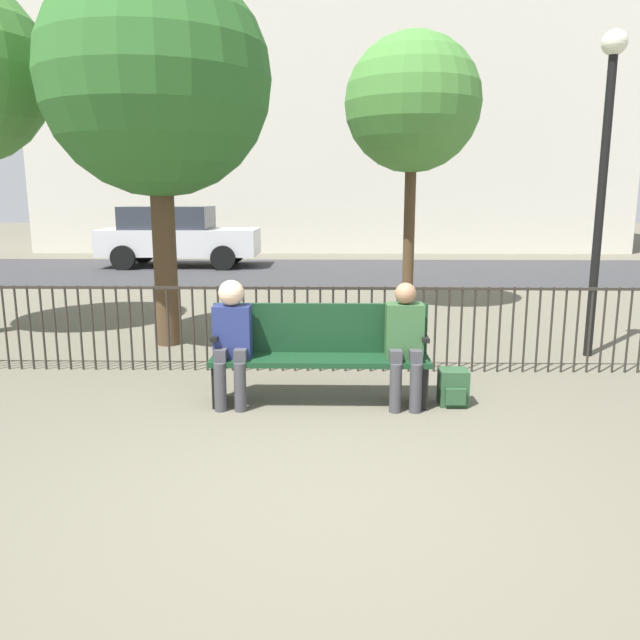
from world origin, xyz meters
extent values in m
plane|color=#605B4C|center=(0.00, 0.00, 0.00)|extent=(80.00, 80.00, 0.00)
cube|color=#14381E|center=(0.00, 1.79, 0.42)|extent=(2.02, 0.45, 0.05)
cube|color=#14381E|center=(0.00, 1.99, 0.69)|extent=(2.02, 0.05, 0.47)
cube|color=black|center=(-0.95, 1.79, 0.20)|extent=(0.06, 0.38, 0.40)
cube|color=black|center=(0.95, 1.79, 0.20)|extent=(0.06, 0.38, 0.40)
cube|color=black|center=(-0.95, 1.79, 0.65)|extent=(0.06, 0.38, 0.04)
cube|color=black|center=(0.95, 1.79, 0.65)|extent=(0.06, 0.38, 0.04)
cylinder|color=#3D3D42|center=(-0.90, 1.57, 0.23)|extent=(0.11, 0.11, 0.45)
cylinder|color=#3D3D42|center=(-0.72, 1.57, 0.23)|extent=(0.11, 0.11, 0.45)
cube|color=#3D3D42|center=(-0.90, 1.67, 0.50)|extent=(0.11, 0.20, 0.12)
cube|color=#3D3D42|center=(-0.72, 1.67, 0.50)|extent=(0.11, 0.20, 0.12)
cube|color=navy|center=(-0.81, 1.79, 0.69)|extent=(0.34, 0.22, 0.48)
sphere|color=beige|center=(-0.81, 1.77, 1.05)|extent=(0.24, 0.24, 0.24)
cylinder|color=#3D3D42|center=(0.68, 1.57, 0.23)|extent=(0.11, 0.11, 0.45)
cylinder|color=#3D3D42|center=(0.86, 1.57, 0.23)|extent=(0.11, 0.11, 0.45)
cube|color=#3D3D42|center=(0.68, 1.67, 0.50)|extent=(0.11, 0.20, 0.12)
cube|color=#3D3D42|center=(0.86, 1.67, 0.50)|extent=(0.11, 0.20, 0.12)
cube|color=#335B33|center=(0.77, 1.79, 0.70)|extent=(0.34, 0.22, 0.51)
sphere|color=#A37556|center=(0.77, 1.77, 1.05)|extent=(0.19, 0.19, 0.19)
cube|color=#284C2D|center=(1.24, 1.79, 0.17)|extent=(0.26, 0.23, 0.34)
cube|color=#284C2D|center=(1.24, 1.66, 0.12)|extent=(0.18, 0.04, 0.15)
cylinder|color=#2D2823|center=(-3.52, 2.89, 0.47)|extent=(0.02, 0.02, 0.95)
cylinder|color=#2D2823|center=(-3.38, 2.89, 0.47)|extent=(0.02, 0.02, 0.95)
cylinder|color=#2D2823|center=(-3.24, 2.89, 0.47)|extent=(0.02, 0.02, 0.95)
cylinder|color=#2D2823|center=(-3.10, 2.89, 0.47)|extent=(0.02, 0.02, 0.95)
cylinder|color=#2D2823|center=(-2.96, 2.89, 0.47)|extent=(0.02, 0.02, 0.95)
cylinder|color=#2D2823|center=(-2.82, 2.89, 0.47)|extent=(0.02, 0.02, 0.95)
cylinder|color=#2D2823|center=(-2.68, 2.89, 0.47)|extent=(0.02, 0.02, 0.95)
cylinder|color=#2D2823|center=(-2.54, 2.89, 0.47)|extent=(0.02, 0.02, 0.95)
cylinder|color=#2D2823|center=(-2.40, 2.89, 0.47)|extent=(0.02, 0.02, 0.95)
cylinder|color=#2D2823|center=(-2.26, 2.89, 0.47)|extent=(0.02, 0.02, 0.95)
cylinder|color=#2D2823|center=(-2.12, 2.89, 0.47)|extent=(0.02, 0.02, 0.95)
cylinder|color=#2D2823|center=(-1.98, 2.89, 0.47)|extent=(0.02, 0.02, 0.95)
cylinder|color=#2D2823|center=(-1.84, 2.89, 0.47)|extent=(0.02, 0.02, 0.95)
cylinder|color=#2D2823|center=(-1.70, 2.89, 0.47)|extent=(0.02, 0.02, 0.95)
cylinder|color=#2D2823|center=(-1.56, 2.89, 0.47)|extent=(0.02, 0.02, 0.95)
cylinder|color=#2D2823|center=(-1.42, 2.89, 0.47)|extent=(0.02, 0.02, 0.95)
cylinder|color=#2D2823|center=(-1.28, 2.89, 0.47)|extent=(0.02, 0.02, 0.95)
cylinder|color=#2D2823|center=(-1.14, 2.89, 0.47)|extent=(0.02, 0.02, 0.95)
cylinder|color=#2D2823|center=(-1.00, 2.89, 0.47)|extent=(0.02, 0.02, 0.95)
cylinder|color=#2D2823|center=(-0.86, 2.89, 0.47)|extent=(0.02, 0.02, 0.95)
cylinder|color=#2D2823|center=(-0.72, 2.89, 0.47)|extent=(0.02, 0.02, 0.95)
cylinder|color=#2D2823|center=(-0.58, 2.89, 0.47)|extent=(0.02, 0.02, 0.95)
cylinder|color=#2D2823|center=(-0.44, 2.89, 0.47)|extent=(0.02, 0.02, 0.95)
cylinder|color=#2D2823|center=(-0.30, 2.89, 0.47)|extent=(0.02, 0.02, 0.95)
cylinder|color=#2D2823|center=(-0.16, 2.89, 0.47)|extent=(0.02, 0.02, 0.95)
cylinder|color=#2D2823|center=(-0.02, 2.89, 0.47)|extent=(0.02, 0.02, 0.95)
cylinder|color=#2D2823|center=(0.12, 2.89, 0.47)|extent=(0.02, 0.02, 0.95)
cylinder|color=#2D2823|center=(0.26, 2.89, 0.47)|extent=(0.02, 0.02, 0.95)
cylinder|color=#2D2823|center=(0.40, 2.89, 0.47)|extent=(0.02, 0.02, 0.95)
cylinder|color=#2D2823|center=(0.54, 2.89, 0.47)|extent=(0.02, 0.02, 0.95)
cylinder|color=#2D2823|center=(0.68, 2.89, 0.47)|extent=(0.02, 0.02, 0.95)
cylinder|color=#2D2823|center=(0.82, 2.89, 0.47)|extent=(0.02, 0.02, 0.95)
cylinder|color=#2D2823|center=(0.96, 2.89, 0.47)|extent=(0.02, 0.02, 0.95)
cylinder|color=#2D2823|center=(1.10, 2.89, 0.47)|extent=(0.02, 0.02, 0.95)
cylinder|color=#2D2823|center=(1.24, 2.89, 0.47)|extent=(0.02, 0.02, 0.95)
cylinder|color=#2D2823|center=(1.38, 2.89, 0.47)|extent=(0.02, 0.02, 0.95)
cylinder|color=#2D2823|center=(1.52, 2.89, 0.47)|extent=(0.02, 0.02, 0.95)
cylinder|color=#2D2823|center=(1.66, 2.89, 0.47)|extent=(0.02, 0.02, 0.95)
cylinder|color=#2D2823|center=(1.80, 2.89, 0.47)|extent=(0.02, 0.02, 0.95)
cylinder|color=#2D2823|center=(1.94, 2.89, 0.47)|extent=(0.02, 0.02, 0.95)
cylinder|color=#2D2823|center=(2.08, 2.89, 0.47)|extent=(0.02, 0.02, 0.95)
cylinder|color=#2D2823|center=(2.22, 2.89, 0.47)|extent=(0.02, 0.02, 0.95)
cylinder|color=#2D2823|center=(2.36, 2.89, 0.47)|extent=(0.02, 0.02, 0.95)
cylinder|color=#2D2823|center=(2.50, 2.89, 0.47)|extent=(0.02, 0.02, 0.95)
cylinder|color=#2D2823|center=(2.64, 2.89, 0.47)|extent=(0.02, 0.02, 0.95)
cylinder|color=#2D2823|center=(2.78, 2.89, 0.47)|extent=(0.02, 0.02, 0.95)
cylinder|color=#2D2823|center=(2.92, 2.89, 0.47)|extent=(0.02, 0.02, 0.95)
cylinder|color=#2D2823|center=(3.06, 2.89, 0.47)|extent=(0.02, 0.02, 0.95)
cylinder|color=#2D2823|center=(3.20, 2.89, 0.47)|extent=(0.02, 0.02, 0.95)
cylinder|color=#2D2823|center=(3.34, 2.89, 0.47)|extent=(0.02, 0.02, 0.95)
cube|color=#2D2823|center=(0.00, 2.89, 0.93)|extent=(9.00, 0.03, 0.03)
cylinder|color=#4C3823|center=(-2.03, 4.13, 1.26)|extent=(0.30, 0.30, 2.52)
sphere|color=#2D6628|center=(-2.03, 4.13, 3.29)|extent=(2.81, 2.81, 2.81)
cylinder|color=#4C3823|center=(1.40, 6.85, 1.39)|extent=(0.19, 0.19, 2.78)
sphere|color=#478438|center=(1.40, 6.85, 3.39)|extent=(2.22, 2.22, 2.22)
cylinder|color=black|center=(3.23, 3.64, 1.75)|extent=(0.10, 0.10, 3.50)
sphere|color=silver|center=(3.23, 3.64, 3.58)|extent=(0.28, 0.28, 0.28)
cube|color=#333335|center=(0.00, 12.00, 0.00)|extent=(24.00, 6.00, 0.01)
cube|color=silver|center=(-4.03, 13.14, 0.67)|extent=(4.20, 1.70, 0.70)
cube|color=#2D333D|center=(-4.35, 13.14, 1.32)|extent=(2.31, 1.56, 0.60)
cylinder|color=black|center=(-2.73, 12.27, 0.32)|extent=(0.64, 0.20, 0.64)
cylinder|color=black|center=(-2.73, 14.01, 0.32)|extent=(0.64, 0.20, 0.64)
cylinder|color=black|center=(-5.33, 12.27, 0.32)|extent=(0.64, 0.20, 0.64)
cylinder|color=black|center=(-5.33, 14.01, 0.32)|extent=(0.64, 0.20, 0.64)
cube|color=beige|center=(0.00, 20.00, 7.71)|extent=(20.00, 6.00, 15.41)
camera|label=1|loc=(0.11, -3.80, 1.93)|focal=35.00mm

